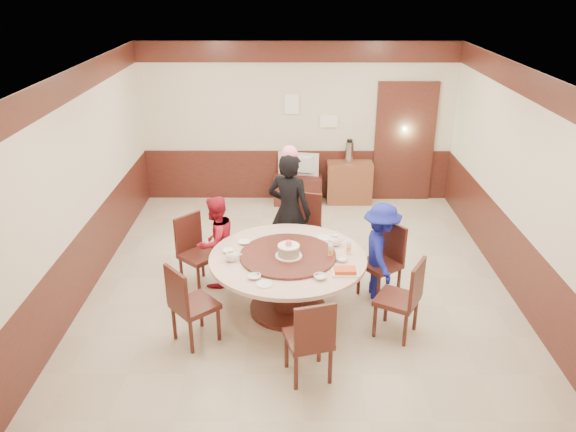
{
  "coord_description": "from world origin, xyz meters",
  "views": [
    {
      "loc": [
        -0.13,
        -6.7,
        3.87
      ],
      "look_at": [
        -0.15,
        -0.38,
        1.1
      ],
      "focal_mm": 35.0,
      "sensor_mm": 36.0,
      "label": 1
    }
  ],
  "objects_px": {
    "tv_stand": "(298,189)",
    "thermos": "(349,152)",
    "person_red": "(216,242)",
    "side_cabinet": "(349,182)",
    "birthday_cake": "(289,251)",
    "shrimp_platter": "(345,271)",
    "banquet_table": "(288,272)",
    "person_blue": "(381,251)",
    "television": "(298,165)",
    "person_standing": "(289,212)"
  },
  "relations": [
    {
      "from": "banquet_table",
      "to": "television",
      "type": "height_order",
      "value": "television"
    },
    {
      "from": "tv_stand",
      "to": "thermos",
      "type": "xyz_separation_m",
      "value": [
        0.91,
        0.03,
        0.69
      ]
    },
    {
      "from": "tv_stand",
      "to": "thermos",
      "type": "relative_size",
      "value": 2.24
    },
    {
      "from": "television",
      "to": "thermos",
      "type": "xyz_separation_m",
      "value": [
        0.91,
        0.03,
        0.23
      ]
    },
    {
      "from": "person_red",
      "to": "person_blue",
      "type": "xyz_separation_m",
      "value": [
        2.1,
        -0.28,
        0.01
      ]
    },
    {
      "from": "birthday_cake",
      "to": "thermos",
      "type": "xyz_separation_m",
      "value": [
        1.05,
        3.61,
        0.09
      ]
    },
    {
      "from": "person_red",
      "to": "thermos",
      "type": "relative_size",
      "value": 3.29
    },
    {
      "from": "person_red",
      "to": "side_cabinet",
      "type": "relative_size",
      "value": 1.56
    },
    {
      "from": "person_blue",
      "to": "thermos",
      "type": "bearing_deg",
      "value": -0.62
    },
    {
      "from": "birthday_cake",
      "to": "tv_stand",
      "type": "distance_m",
      "value": 3.64
    },
    {
      "from": "person_standing",
      "to": "shrimp_platter",
      "type": "height_order",
      "value": "person_standing"
    },
    {
      "from": "side_cabinet",
      "to": "thermos",
      "type": "height_order",
      "value": "thermos"
    },
    {
      "from": "shrimp_platter",
      "to": "person_blue",
      "type": "bearing_deg",
      "value": 55.67
    },
    {
      "from": "person_standing",
      "to": "thermos",
      "type": "relative_size",
      "value": 4.47
    },
    {
      "from": "birthday_cake",
      "to": "television",
      "type": "height_order",
      "value": "birthday_cake"
    },
    {
      "from": "shrimp_platter",
      "to": "birthday_cake",
      "type": "bearing_deg",
      "value": 150.64
    },
    {
      "from": "television",
      "to": "thermos",
      "type": "distance_m",
      "value": 0.93
    },
    {
      "from": "person_red",
      "to": "side_cabinet",
      "type": "bearing_deg",
      "value": -175.09
    },
    {
      "from": "person_standing",
      "to": "side_cabinet",
      "type": "bearing_deg",
      "value": -90.2
    },
    {
      "from": "person_blue",
      "to": "shrimp_platter",
      "type": "bearing_deg",
      "value": 143.28
    },
    {
      "from": "birthday_cake",
      "to": "side_cabinet",
      "type": "height_order",
      "value": "birthday_cake"
    },
    {
      "from": "shrimp_platter",
      "to": "thermos",
      "type": "xyz_separation_m",
      "value": [
        0.42,
        3.97,
        0.16
      ]
    },
    {
      "from": "side_cabinet",
      "to": "thermos",
      "type": "relative_size",
      "value": 2.11
    },
    {
      "from": "person_standing",
      "to": "banquet_table",
      "type": "bearing_deg",
      "value": 112.56
    },
    {
      "from": "person_standing",
      "to": "birthday_cake",
      "type": "relative_size",
      "value": 5.31
    },
    {
      "from": "person_blue",
      "to": "television",
      "type": "relative_size",
      "value": 1.75
    },
    {
      "from": "person_blue",
      "to": "birthday_cake",
      "type": "height_order",
      "value": "person_blue"
    },
    {
      "from": "person_red",
      "to": "banquet_table",
      "type": "bearing_deg",
      "value": 95.56
    },
    {
      "from": "shrimp_platter",
      "to": "tv_stand",
      "type": "height_order",
      "value": "shrimp_platter"
    },
    {
      "from": "person_standing",
      "to": "shrimp_platter",
      "type": "xyz_separation_m",
      "value": [
        0.63,
        -1.51,
        -0.07
      ]
    },
    {
      "from": "shrimp_platter",
      "to": "side_cabinet",
      "type": "bearing_deg",
      "value": 83.65
    },
    {
      "from": "person_blue",
      "to": "thermos",
      "type": "xyz_separation_m",
      "value": [
        -0.1,
        3.21,
        0.3
      ]
    },
    {
      "from": "person_red",
      "to": "thermos",
      "type": "xyz_separation_m",
      "value": [
        2.01,
        2.93,
        0.32
      ]
    },
    {
      "from": "shrimp_platter",
      "to": "tv_stand",
      "type": "relative_size",
      "value": 0.35
    },
    {
      "from": "side_cabinet",
      "to": "birthday_cake",
      "type": "bearing_deg",
      "value": -106.6
    },
    {
      "from": "banquet_table",
      "to": "thermos",
      "type": "bearing_deg",
      "value": 73.37
    },
    {
      "from": "person_standing",
      "to": "person_blue",
      "type": "xyz_separation_m",
      "value": [
        1.15,
        -0.76,
        -0.21
      ]
    },
    {
      "from": "tv_stand",
      "to": "television",
      "type": "xyz_separation_m",
      "value": [
        0.0,
        0.0,
        0.46
      ]
    },
    {
      "from": "banquet_table",
      "to": "tv_stand",
      "type": "height_order",
      "value": "banquet_table"
    },
    {
      "from": "person_blue",
      "to": "shrimp_platter",
      "type": "relative_size",
      "value": 4.25
    },
    {
      "from": "tv_stand",
      "to": "side_cabinet",
      "type": "distance_m",
      "value": 0.94
    },
    {
      "from": "person_red",
      "to": "side_cabinet",
      "type": "xyz_separation_m",
      "value": [
        2.03,
        2.93,
        -0.25
      ]
    },
    {
      "from": "tv_stand",
      "to": "shrimp_platter",
      "type": "bearing_deg",
      "value": -82.97
    },
    {
      "from": "person_standing",
      "to": "shrimp_platter",
      "type": "relative_size",
      "value": 5.66
    },
    {
      "from": "banquet_table",
      "to": "birthday_cake",
      "type": "height_order",
      "value": "birthday_cake"
    },
    {
      "from": "banquet_table",
      "to": "person_red",
      "type": "height_order",
      "value": "person_red"
    },
    {
      "from": "person_standing",
      "to": "side_cabinet",
      "type": "height_order",
      "value": "person_standing"
    },
    {
      "from": "birthday_cake",
      "to": "television",
      "type": "bearing_deg",
      "value": 87.62
    },
    {
      "from": "television",
      "to": "side_cabinet",
      "type": "xyz_separation_m",
      "value": [
        0.93,
        0.03,
        -0.33
      ]
    },
    {
      "from": "banquet_table",
      "to": "shrimp_platter",
      "type": "bearing_deg",
      "value": -32.26
    }
  ]
}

